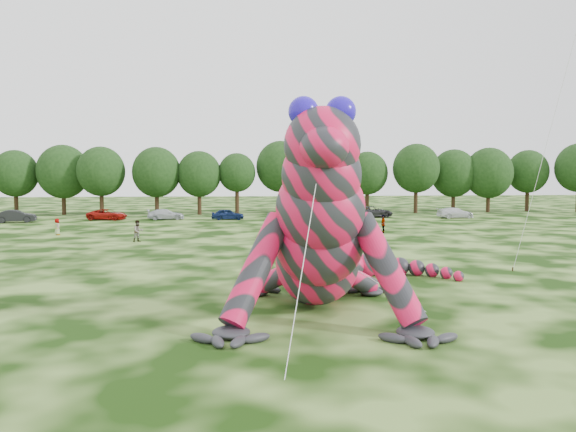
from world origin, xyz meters
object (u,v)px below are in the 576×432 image
at_px(car_2, 107,215).
at_px(car_4, 228,214).
at_px(tree_16, 528,181).
at_px(car_5, 318,214).
at_px(tree_15, 489,180).
at_px(tree_10, 281,177).
at_px(spectator_1, 138,231).
at_px(spectator_4, 57,227).
at_px(tree_11, 325,179).
at_px(inflatable_gecko, 316,206).
at_px(tree_4, 16,183).
at_px(spectator_5, 329,238).
at_px(tree_14, 454,181).
at_px(tree_9, 237,184).
at_px(spectator_2, 354,224).
at_px(tree_8, 199,183).
at_px(car_3, 166,214).
at_px(tree_12, 367,182).
at_px(tree_5, 63,180).
at_px(spectator_3, 383,224).
at_px(car_6, 373,212).
at_px(tree_13, 416,178).
at_px(car_7, 455,213).
at_px(car_1, 15,216).
at_px(tree_7, 157,181).

height_order(car_2, car_4, car_4).
relative_size(tree_16, car_5, 2.46).
distance_m(tree_15, tree_16, 7.16).
bearing_deg(tree_10, spectator_1, -114.40).
bearing_deg(car_2, spectator_4, -172.18).
bearing_deg(tree_11, inflatable_gecko, -99.63).
xyz_separation_m(tree_4, spectator_5, (37.41, -39.61, -3.61)).
relative_size(tree_14, spectator_4, 6.00).
distance_m(inflatable_gecko, tree_15, 65.35).
distance_m(tree_4, car_5, 42.47).
relative_size(tree_9, tree_14, 0.92).
relative_size(tree_10, spectator_2, 6.12).
bearing_deg(tree_14, tree_9, -177.57).
relative_size(tree_8, spectator_4, 5.71).
bearing_deg(tree_4, tree_8, -3.89).
xyz_separation_m(tree_16, car_3, (-53.39, -10.61, -4.03)).
bearing_deg(inflatable_gecko, tree_9, 98.69).
xyz_separation_m(tree_11, tree_15, (24.69, -0.42, -0.22)).
distance_m(tree_12, spectator_1, 42.40).
distance_m(inflatable_gecko, spectator_4, 36.12).
xyz_separation_m(tree_5, tree_10, (30.52, 0.14, 0.35)).
relative_size(tree_9, spectator_3, 4.96).
distance_m(tree_10, car_2, 24.97).
bearing_deg(car_5, spectator_5, 168.27).
bearing_deg(tree_11, car_6, -58.66).
bearing_deg(inflatable_gecko, tree_12, 79.57).
bearing_deg(tree_13, tree_12, 175.08).
distance_m(car_5, spectator_5, 29.79).
height_order(car_6, car_7, car_6).
bearing_deg(car_6, tree_16, -76.19).
xyz_separation_m(car_5, spectator_1, (-18.96, -22.98, 0.29)).
xyz_separation_m(inflatable_gecko, car_1, (-29.35, 43.98, -3.59)).
height_order(tree_12, tree_15, tree_15).
relative_size(tree_12, spectator_4, 5.72).
relative_size(car_1, car_6, 0.87).
bearing_deg(tree_13, spectator_3, -114.45).
bearing_deg(car_3, spectator_5, -160.09).
bearing_deg(tree_7, tree_12, 1.78).
bearing_deg(tree_7, spectator_5, -64.66).
bearing_deg(spectator_2, tree_9, -54.07).
distance_m(tree_4, tree_15, 68.12).
xyz_separation_m(tree_10, spectator_1, (-14.92, -32.89, -4.33)).
bearing_deg(tree_16, spectator_5, -133.09).
bearing_deg(spectator_3, car_5, -166.95).
xyz_separation_m(spectator_5, spectator_3, (7.33, 11.58, -0.05)).
bearing_deg(spectator_3, spectator_2, -90.78).
bearing_deg(spectator_5, car_5, -67.37).
xyz_separation_m(tree_14, car_4, (-33.63, -11.15, -4.01)).
relative_size(tree_5, tree_10, 0.93).
distance_m(tree_4, spectator_4, 30.42).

